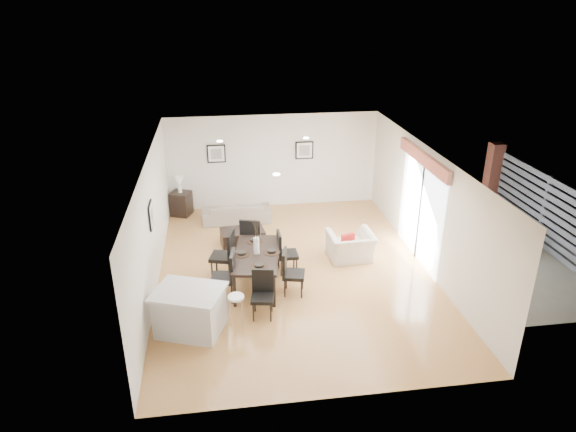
{
  "coord_description": "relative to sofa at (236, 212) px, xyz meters",
  "views": [
    {
      "loc": [
        -1.57,
        -10.01,
        5.77
      ],
      "look_at": [
        -0.08,
        0.4,
        1.2
      ],
      "focal_mm": 32.0,
      "sensor_mm": 36.0,
      "label": 1
    }
  ],
  "objects": [
    {
      "name": "vase",
      "position": [
        0.27,
        -3.43,
        0.8
      ],
      "size": [
        0.99,
        1.52,
        0.77
      ],
      "color": "white",
      "rests_on": "dining_table"
    },
    {
      "name": "framed_print_back_right",
      "position": [
        2.04,
        1.0,
        1.38
      ],
      "size": [
        0.52,
        0.04,
        0.52
      ],
      "color": "black",
      "rests_on": "wall_back"
    },
    {
      "name": "sofa",
      "position": [
        0.0,
        0.0,
        0.0
      ],
      "size": [
        1.85,
        0.72,
        0.54
      ],
      "primitive_type": "imported",
      "rotation": [
        0.0,
        0.0,
        3.14
      ],
      "color": "gray",
      "rests_on": "ground"
    },
    {
      "name": "wall_back",
      "position": [
        1.14,
        1.03,
        1.08
      ],
      "size": [
        6.0,
        0.04,
        2.7
      ],
      "primitive_type": "cube",
      "color": "silver",
      "rests_on": "ground"
    },
    {
      "name": "courtyard",
      "position": [
        7.31,
        -2.11,
        0.65
      ],
      "size": [
        6.0,
        6.0,
        2.0
      ],
      "color": "gray",
      "rests_on": "ground"
    },
    {
      "name": "dining_table",
      "position": [
        0.27,
        -3.43,
        0.41
      ],
      "size": [
        1.17,
        1.92,
        0.75
      ],
      "rotation": [
        0.0,
        0.0,
        -0.15
      ],
      "color": "black",
      "rests_on": "ground"
    },
    {
      "name": "coffee_table",
      "position": [
        0.08,
        -1.5,
        -0.06
      ],
      "size": [
        1.12,
        0.75,
        0.42
      ],
      "primitive_type": "cube",
      "rotation": [
        0.0,
        0.0,
        0.12
      ],
      "color": "black",
      "rests_on": "ground"
    },
    {
      "name": "kitchen_island",
      "position": [
        -1.09,
        -4.89,
        0.16
      ],
      "size": [
        1.48,
        1.31,
        0.86
      ],
      "rotation": [
        0.0,
        0.0,
        -0.36
      ],
      "color": "silver",
      "rests_on": "ground"
    },
    {
      "name": "courtyard_plant_a",
      "position": [
        6.6,
        -2.91,
        0.06
      ],
      "size": [
        0.67,
        0.61,
        0.65
      ],
      "primitive_type": "imported",
      "rotation": [
        0.0,
        0.0,
        0.2
      ],
      "color": "#315524",
      "rests_on": "ground"
    },
    {
      "name": "wall_left",
      "position": [
        -1.86,
        -2.97,
        1.08
      ],
      "size": [
        0.04,
        8.0,
        2.7
      ],
      "primitive_type": "cube",
      "color": "silver",
      "rests_on": "ground"
    },
    {
      "name": "wall_front",
      "position": [
        1.14,
        -6.97,
        1.08
      ],
      "size": [
        6.0,
        0.04,
        2.7
      ],
      "primitive_type": "cube",
      "color": "silver",
      "rests_on": "ground"
    },
    {
      "name": "cushion",
      "position": [
        2.44,
        -2.67,
        0.27
      ],
      "size": [
        0.33,
        0.18,
        0.31
      ],
      "primitive_type": "cube",
      "rotation": [
        0.0,
        0.0,
        3.42
      ],
      "color": "maroon",
      "rests_on": "armchair"
    },
    {
      "name": "framed_print_back_left",
      "position": [
        -0.46,
        1.0,
        1.38
      ],
      "size": [
        0.52,
        0.04,
        0.52
      ],
      "color": "black",
      "rests_on": "wall_back"
    },
    {
      "name": "dining_chair_wfar",
      "position": [
        -0.36,
        -3.0,
        0.34
      ],
      "size": [
        0.6,
        0.6,
        1.09
      ],
      "rotation": [
        0.0,
        0.0,
        -1.83
      ],
      "color": "black",
      "rests_on": "ground"
    },
    {
      "name": "courtyard_plant_b",
      "position": [
        7.04,
        -1.46,
        0.09
      ],
      "size": [
        0.5,
        0.5,
        0.72
      ],
      "primitive_type": "imported",
      "rotation": [
        0.0,
        0.0,
        0.31
      ],
      "color": "#315524",
      "rests_on": "ground"
    },
    {
      "name": "table_lamp",
      "position": [
        -1.51,
        0.68,
        0.7
      ],
      "size": [
        0.24,
        0.24,
        0.46
      ],
      "color": "white",
      "rests_on": "side_table"
    },
    {
      "name": "dining_chair_efar",
      "position": [
        0.91,
        -2.98,
        0.28
      ],
      "size": [
        0.45,
        0.45,
        0.98
      ],
      "rotation": [
        0.0,
        0.0,
        1.59
      ],
      "color": "black",
      "rests_on": "ground"
    },
    {
      "name": "sliding_door",
      "position": [
        4.1,
        -2.67,
        1.39
      ],
      "size": [
        0.12,
        2.7,
        2.57
      ],
      "color": "white",
      "rests_on": "wall_right"
    },
    {
      "name": "dining_chair_enear",
      "position": [
        0.91,
        -3.86,
        0.28
      ],
      "size": [
        0.53,
        0.53,
        0.98
      ],
      "rotation": [
        0.0,
        0.0,
        1.34
      ],
      "color": "black",
      "rests_on": "ground"
    },
    {
      "name": "dining_chair_head",
      "position": [
        0.29,
        -4.55,
        0.26
      ],
      "size": [
        0.49,
        0.49,
        0.94
      ],
      "rotation": [
        0.0,
        0.0,
        -0.18
      ],
      "color": "black",
      "rests_on": "ground"
    },
    {
      "name": "ceiling",
      "position": [
        1.14,
        -2.97,
        2.43
      ],
      "size": [
        6.0,
        8.0,
        0.02
      ],
      "primitive_type": "cube",
      "color": "white",
      "rests_on": "wall_back"
    },
    {
      "name": "side_table",
      "position": [
        -1.51,
        0.68,
        0.07
      ],
      "size": [
        0.66,
        0.66,
        0.67
      ],
      "primitive_type": "cube",
      "rotation": [
        0.0,
        0.0,
        -0.38
      ],
      "color": "black",
      "rests_on": "ground"
    },
    {
      "name": "dining_chair_foot",
      "position": [
        0.24,
        -2.31,
        0.33
      ],
      "size": [
        0.6,
        0.6,
        1.07
      ],
      "rotation": [
        0.0,
        0.0,
        2.83
      ],
      "color": "black",
      "rests_on": "ground"
    },
    {
      "name": "framed_print_left_wall",
      "position": [
        -1.83,
        -3.17,
        1.38
      ],
      "size": [
        0.04,
        0.52,
        0.52
      ],
      "rotation": [
        0.0,
        0.0,
        1.57
      ],
      "color": "black",
      "rests_on": "wall_left"
    },
    {
      "name": "wall_right",
      "position": [
        4.14,
        -2.97,
        1.08
      ],
      "size": [
        0.04,
        8.0,
        2.7
      ],
      "primitive_type": "cube",
      "color": "silver",
      "rests_on": "ground"
    },
    {
      "name": "armchair",
      "position": [
        2.54,
        -2.57,
        0.06
      ],
      "size": [
        1.07,
        0.95,
        0.67
      ],
      "primitive_type": "imported",
      "rotation": [
        0.0,
        0.0,
        3.19
      ],
      "color": "beige",
      "rests_on": "ground"
    },
    {
      "name": "dining_chair_wnear",
      "position": [
        -0.36,
        -3.9,
        0.32
      ],
      "size": [
        0.55,
        0.55,
        1.06
      ],
      "rotation": [
        0.0,
        0.0,
        -1.74
      ],
      "color": "black",
      "rests_on": "ground"
    },
    {
      "name": "ground",
      "position": [
        1.14,
        -2.97,
        -0.27
      ],
      "size": [
        8.0,
        8.0,
        0.0
      ],
      "primitive_type": "plane",
      "color": "tan",
      "rests_on": "ground"
    },
    {
      "name": "bar_stool",
      "position": [
        -0.24,
        -4.89,
        0.3
      ],
      "size": [
        0.31,
        0.31,
        0.67
      ],
      "color": "white",
      "rests_on": "ground"
    }
  ]
}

